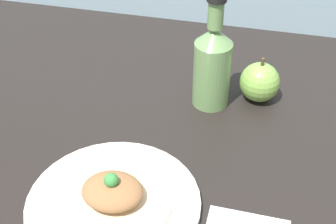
% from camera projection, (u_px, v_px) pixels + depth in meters
% --- Properties ---
extents(ground_plane, '(1.80, 1.10, 0.04)m').
position_uv_depth(ground_plane, '(166.00, 156.00, 0.90)').
color(ground_plane, black).
extents(plate, '(0.29, 0.29, 0.02)m').
position_uv_depth(plate, '(114.00, 203.00, 0.77)').
color(plate, silver).
rests_on(plate, ground_plane).
extents(plated_food, '(0.20, 0.20, 0.06)m').
position_uv_depth(plated_food, '(113.00, 194.00, 0.76)').
color(plated_food, beige).
rests_on(plated_food, plate).
extents(cider_bottle, '(0.08, 0.08, 0.25)m').
position_uv_depth(cider_bottle, '(212.00, 64.00, 0.95)').
color(cider_bottle, '#729E5B').
rests_on(cider_bottle, ground_plane).
extents(apple, '(0.08, 0.08, 0.10)m').
position_uv_depth(apple, '(260.00, 82.00, 0.99)').
color(apple, '#84B74C').
rests_on(apple, ground_plane).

